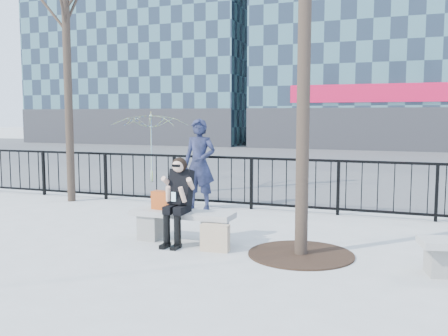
% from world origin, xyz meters
% --- Properties ---
extents(ground, '(120.00, 120.00, 0.00)m').
position_xyz_m(ground, '(0.00, 0.00, 0.00)').
color(ground, '#A3A39E').
rests_on(ground, ground).
extents(street_surface, '(60.00, 23.00, 0.01)m').
position_xyz_m(street_surface, '(0.00, 15.00, 0.00)').
color(street_surface, '#474747').
rests_on(street_surface, ground).
extents(railing, '(14.00, 0.06, 1.10)m').
position_xyz_m(railing, '(0.00, 3.00, 0.55)').
color(railing, black).
rests_on(railing, ground).
extents(tree_grate, '(1.50, 1.50, 0.02)m').
position_xyz_m(tree_grate, '(1.90, -0.10, 0.01)').
color(tree_grate, black).
rests_on(tree_grate, ground).
extents(bench_main, '(1.65, 0.46, 0.49)m').
position_xyz_m(bench_main, '(0.00, 0.00, 0.30)').
color(bench_main, slate).
rests_on(bench_main, ground).
extents(seated_woman, '(0.50, 0.64, 1.34)m').
position_xyz_m(seated_woman, '(0.00, -0.16, 0.67)').
color(seated_woman, black).
rests_on(seated_woman, ground).
extents(handbag, '(0.37, 0.20, 0.29)m').
position_xyz_m(handbag, '(-0.34, 0.02, 0.63)').
color(handbag, '#B54616').
rests_on(handbag, bench_main).
extents(shopping_bag, '(0.43, 0.18, 0.40)m').
position_xyz_m(shopping_bag, '(0.68, -0.33, 0.20)').
color(shopping_bag, beige).
rests_on(shopping_bag, ground).
extents(standing_man, '(0.71, 0.47, 1.91)m').
position_xyz_m(standing_man, '(-0.82, 2.61, 0.95)').
color(standing_man, black).
rests_on(standing_man, ground).
extents(vendor_umbrella, '(2.43, 2.47, 2.09)m').
position_xyz_m(vendor_umbrella, '(-3.85, 6.00, 1.05)').
color(vendor_umbrella, '#EDF636').
rests_on(vendor_umbrella, ground).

